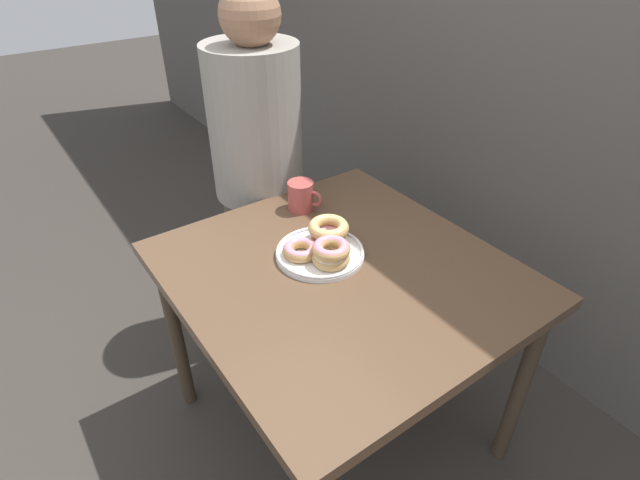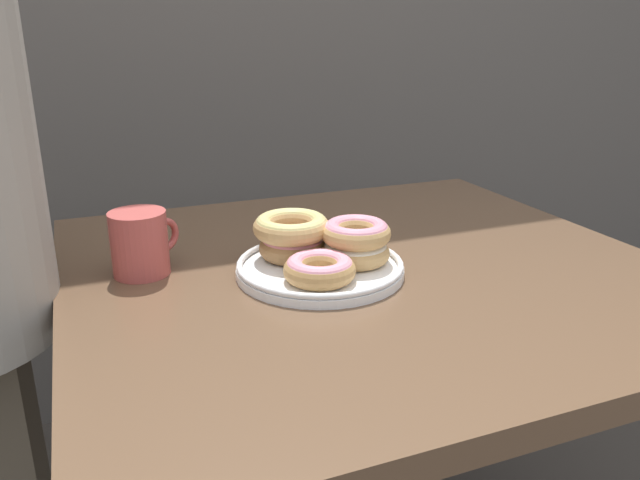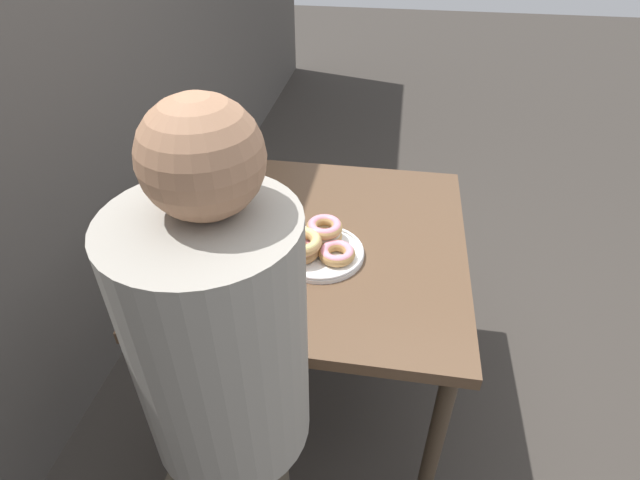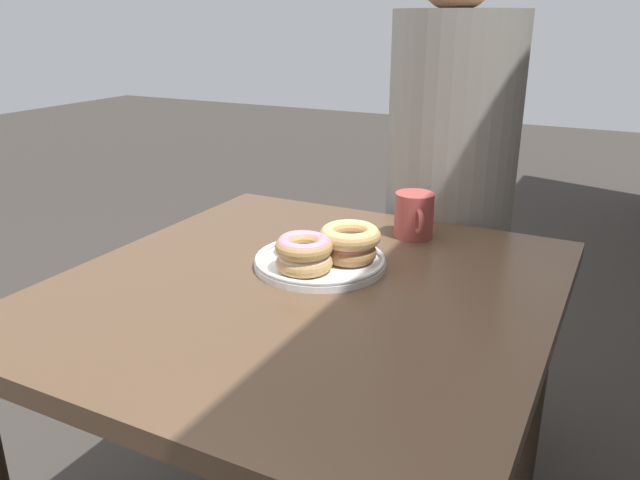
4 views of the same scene
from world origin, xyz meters
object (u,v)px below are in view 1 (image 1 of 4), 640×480
dining_table (340,289)px  donut_plate (323,246)px  coffee_mug (301,196)px  person_figure (258,166)px

dining_table → donut_plate: donut_plate is taller
donut_plate → coffee_mug: size_ratio=2.37×
dining_table → person_figure: (-0.68, 0.10, 0.13)m
coffee_mug → person_figure: 0.32m
person_figure → coffee_mug: bearing=0.1°
person_figure → donut_plate: bearing=-10.0°
donut_plate → person_figure: bearing=170.0°
dining_table → donut_plate: bearing=-177.2°
dining_table → person_figure: bearing=171.7°
donut_plate → person_figure: person_figure is taller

